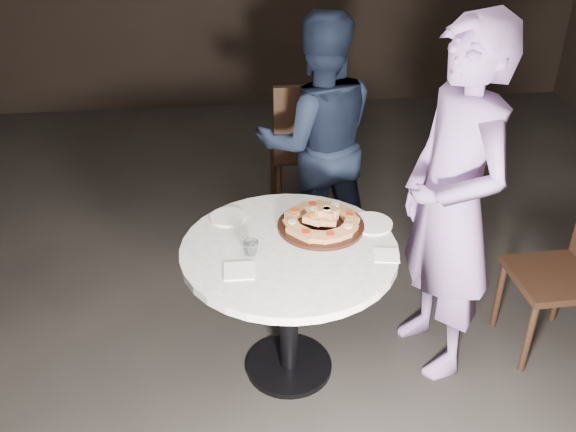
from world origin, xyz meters
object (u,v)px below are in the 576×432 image
Objects in this scene: diner_navy at (318,142)px; table at (289,272)px; chair_right at (574,265)px; focaccia_pile at (322,219)px; chair_far at (308,142)px; serving_board at (321,226)px; diner_teal at (452,207)px; water_glass at (251,248)px.

table is at bearing 72.08° from diner_navy.
diner_navy is (-1.12, 0.98, 0.27)m from chair_right.
chair_right is at bearing -4.92° from focaccia_pile.
table is 1.09× the size of chair_far.
focaccia_pile is 0.42× the size of chair_right.
chair_far is at bearing -92.79° from diner_navy.
table is at bearing 78.53° from chair_far.
diner_navy reaches higher than serving_board.
chair_right is at bearing 77.61° from diner_teal.
diner_teal is (0.46, -0.98, 0.11)m from diner_navy.
diner_navy reaches higher than chair_far.
chair_far is at bearing 84.86° from serving_board.
serving_board is 0.40× the size of chair_far.
focaccia_pile reaches higher than serving_board.
diner_navy is (0.11, 0.87, -0.01)m from focaccia_pile.
serving_board is at bearing -113.45° from diner_teal.
focaccia_pile reaches higher than water_glass.
table is 0.26m from serving_board.
diner_teal reaches higher than chair_right.
diner_teal reaches higher than diner_navy.
diner_navy is (0.45, 1.06, -0.00)m from water_glass.
serving_board is at bearing 84.48° from chair_far.
focaccia_pile reaches higher than table.
chair_far is at bearing 85.03° from focaccia_pile.
focaccia_pile is at bearing 41.35° from table.
focaccia_pile is (0.17, 0.15, 0.18)m from table.
water_glass reaches higher than table.
diner_navy is at bearing 67.05° from water_glass.
chair_right is 0.56× the size of diner_navy.
water_glass is at bearing -97.81° from diner_teal.
focaccia_pile is at bearing -2.04° from serving_board.
chair_far is 1.18× the size of chair_right.
chair_far reaches higher than table.
chair_far is at bearing -174.29° from diner_teal.
diner_teal is at bearing -10.87° from focaccia_pile.
diner_teal reaches higher than chair_far.
chair_right reaches higher than serving_board.
focaccia_pile is at bearing 84.64° from chair_far.
diner_teal is (0.46, -1.38, 0.28)m from chair_far.
diner_navy is (0.11, 0.87, 0.02)m from serving_board.
chair_far reaches higher than focaccia_pile.
serving_board is 0.23× the size of diner_teal.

